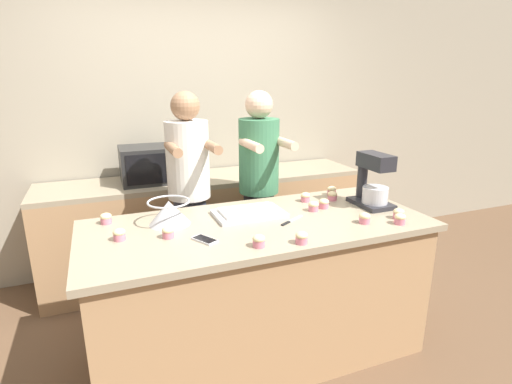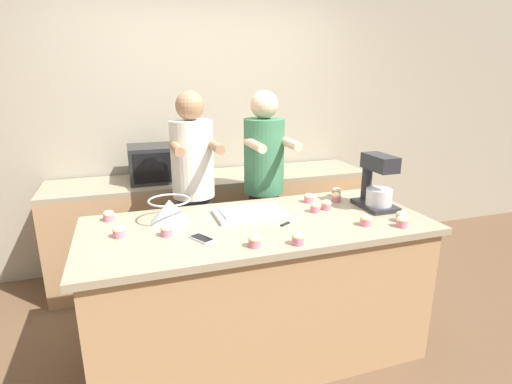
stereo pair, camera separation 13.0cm
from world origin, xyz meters
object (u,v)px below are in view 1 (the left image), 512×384
(person_right, at_px, (259,192))
(stand_mixer, at_px, (373,183))
(cupcake_7, at_px, (399,213))
(cupcake_11, at_px, (365,218))
(cupcake_2, at_px, (332,196))
(cupcake_9, at_px, (332,191))
(person_left, at_px, (190,200))
(microwave_oven, at_px, (149,164))
(cupcake_1, at_px, (106,218))
(cupcake_8, at_px, (168,232))
(cupcake_5, at_px, (313,206))
(baking_tray, at_px, (249,213))
(knife, at_px, (291,221))
(cupcake_6, at_px, (324,203))
(mixing_bowl, at_px, (169,212))
(cell_phone, at_px, (205,240))
(cupcake_10, at_px, (119,234))
(cupcake_12, at_px, (259,241))
(cupcake_4, at_px, (305,197))
(cupcake_0, at_px, (400,219))

(person_right, relative_size, stand_mixer, 4.58)
(cupcake_7, bearing_deg, cupcake_11, 177.31)
(cupcake_2, height_order, cupcake_9, same)
(person_left, height_order, microwave_oven, person_left)
(cupcake_1, relative_size, cupcake_8, 1.00)
(microwave_oven, height_order, cupcake_2, microwave_oven)
(cupcake_5, relative_size, cupcake_11, 1.00)
(cupcake_8, xyz_separation_m, cupcake_9, (1.27, 0.37, 0.00))
(cupcake_1, bearing_deg, cupcake_7, -18.95)
(baking_tray, bearing_deg, knife, -44.55)
(cupcake_9, bearing_deg, cupcake_8, -163.69)
(cupcake_6, height_order, cupcake_8, same)
(mixing_bowl, distance_m, cupcake_11, 1.17)
(person_right, bearing_deg, cell_phone, -128.43)
(cupcake_10, relative_size, cupcake_11, 1.00)
(cupcake_7, height_order, cupcake_10, same)
(cupcake_6, bearing_deg, cupcake_5, -165.46)
(cell_phone, height_order, cupcake_6, cupcake_6)
(baking_tray, bearing_deg, person_left, 116.35)
(cupcake_12, bearing_deg, cupcake_10, 151.68)
(cupcake_8, xyz_separation_m, cupcake_12, (0.42, -0.29, 0.00))
(baking_tray, bearing_deg, person_right, 61.84)
(baking_tray, relative_size, cupcake_2, 6.53)
(cupcake_4, distance_m, cupcake_6, 0.18)
(cell_phone, height_order, cupcake_2, cupcake_2)
(baking_tray, xyz_separation_m, cupcake_11, (0.60, -0.39, 0.02))
(mixing_bowl, height_order, cupcake_2, mixing_bowl)
(cupcake_9, height_order, cupcake_10, same)
(cupcake_6, relative_size, cupcake_12, 1.00)
(cupcake_0, distance_m, cupcake_2, 0.57)
(mixing_bowl, height_order, cupcake_10, mixing_bowl)
(cupcake_2, height_order, cupcake_4, same)
(baking_tray, distance_m, cupcake_0, 0.92)
(cupcake_5, relative_size, cupcake_10, 1.00)
(stand_mixer, distance_m, baking_tray, 0.87)
(cupcake_10, height_order, cupcake_12, same)
(cupcake_5, xyz_separation_m, cupcake_11, (0.17, -0.31, 0.00))
(person_left, bearing_deg, cupcake_10, -129.44)
(cupcake_9, height_order, cupcake_12, same)
(knife, bearing_deg, mixing_bowl, 161.51)
(cell_phone, relative_size, cupcake_7, 2.39)
(mixing_bowl, bearing_deg, cupcake_11, -21.13)
(cupcake_10, bearing_deg, cell_phone, -22.70)
(cupcake_1, relative_size, cupcake_9, 1.00)
(baking_tray, xyz_separation_m, cupcake_7, (0.84, -0.40, 0.02))
(cupcake_10, bearing_deg, cupcake_12, -28.32)
(person_left, xyz_separation_m, cupcake_7, (1.11, -0.93, 0.05))
(knife, bearing_deg, cell_phone, -170.74)
(cupcake_1, xyz_separation_m, cupcake_12, (0.73, -0.65, 0.00))
(cupcake_2, height_order, cupcake_8, same)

